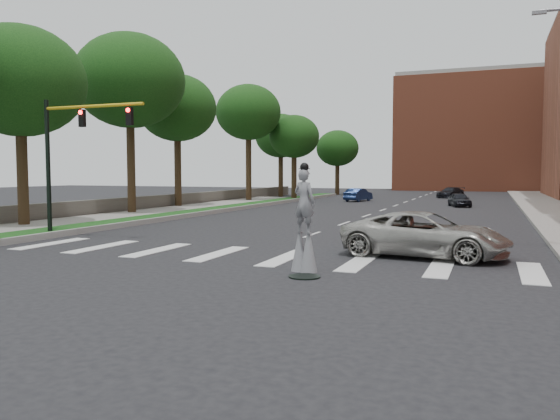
{
  "coord_description": "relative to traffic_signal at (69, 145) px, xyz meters",
  "views": [
    {
      "loc": [
        7.83,
        -16.35,
        2.95
      ],
      "look_at": [
        1.35,
        0.35,
        1.7
      ],
      "focal_mm": 35.0,
      "sensor_mm": 36.0,
      "label": 1
    }
  ],
  "objects": [
    {
      "name": "ground_plane",
      "position": [
        9.78,
        -3.0,
        -4.15
      ],
      "size": [
        160.0,
        160.0,
        0.0
      ],
      "primitive_type": "plane",
      "color": "black",
      "rests_on": "ground"
    },
    {
      "name": "grass_median",
      "position": [
        -1.72,
        17.0,
        -4.03
      ],
      "size": [
        2.0,
        60.0,
        0.25
      ],
      "primitive_type": "cube",
      "color": "#123F12",
      "rests_on": "ground"
    },
    {
      "name": "median_curb",
      "position": [
        -0.67,
        17.0,
        -4.01
      ],
      "size": [
        0.2,
        60.0,
        0.28
      ],
      "primitive_type": "cube",
      "color": "gray",
      "rests_on": "ground"
    },
    {
      "name": "sidewalk_left",
      "position": [
        -4.72,
        7.0,
        -4.06
      ],
      "size": [
        4.0,
        60.0,
        0.18
      ],
      "primitive_type": "cube",
      "color": "gray",
      "rests_on": "ground"
    },
    {
      "name": "stone_wall",
      "position": [
        -7.22,
        19.0,
        -3.6
      ],
      "size": [
        0.5,
        56.0,
        1.1
      ],
      "primitive_type": "cube",
      "color": "#504C45",
      "rests_on": "ground"
    },
    {
      "name": "manhole",
      "position": [
        12.78,
        -5.0,
        -4.13
      ],
      "size": [
        0.9,
        0.9,
        0.04
      ],
      "primitive_type": "cylinder",
      "color": "black",
      "rests_on": "ground"
    },
    {
      "name": "building_backdrop",
      "position": [
        15.78,
        75.0,
        4.85
      ],
      "size": [
        26.0,
        14.0,
        18.0
      ],
      "primitive_type": "cube",
      "color": "#A85034",
      "rests_on": "ground"
    },
    {
      "name": "traffic_signal",
      "position": [
        0.0,
        0.0,
        0.0
      ],
      "size": [
        5.3,
        0.23,
        6.2
      ],
      "color": "black",
      "rests_on": "ground"
    },
    {
      "name": "stilt_performer",
      "position": [
        12.48,
        -4.15,
        -2.81
      ],
      "size": [
        0.83,
        0.65,
        3.23
      ],
      "rotation": [
        0.0,
        0.0,
        2.84
      ],
      "color": "#2F2113",
      "rests_on": "ground"
    },
    {
      "name": "suv_crossing",
      "position": [
        15.51,
        0.0,
        -3.36
      ],
      "size": [
        5.96,
        3.32,
        1.58
      ],
      "primitive_type": "imported",
      "rotation": [
        0.0,
        0.0,
        1.44
      ],
      "color": "#AAA7A0",
      "rests_on": "ground"
    },
    {
      "name": "car_near",
      "position": [
        15.1,
        29.3,
        -3.55
      ],
      "size": [
        2.37,
        3.78,
        1.2
      ],
      "primitive_type": "imported",
      "rotation": [
        0.0,
        0.0,
        0.29
      ],
      "color": "black",
      "rests_on": "ground"
    },
    {
      "name": "car_mid",
      "position": [
        5.11,
        34.69,
        -3.49
      ],
      "size": [
        2.24,
        4.19,
        1.31
      ],
      "primitive_type": "imported",
      "rotation": [
        0.0,
        0.0,
        2.92
      ],
      "color": "navy",
      "rests_on": "ground"
    },
    {
      "name": "car_far",
      "position": [
        13.26,
        45.53,
        -3.55
      ],
      "size": [
        3.29,
        4.48,
        1.21
      ],
      "primitive_type": "imported",
      "rotation": [
        0.0,
        0.0,
        -0.44
      ],
      "color": "black",
      "rests_on": "ground"
    },
    {
      "name": "tree_1",
      "position": [
        -5.49,
        2.58,
        3.5
      ],
      "size": [
        6.79,
        6.79,
        10.57
      ],
      "color": "#2F2113",
      "rests_on": "ground"
    },
    {
      "name": "tree_2",
      "position": [
        -5.68,
        12.17,
        5.01
      ],
      "size": [
        7.58,
        7.58,
        12.41
      ],
      "color": "#2F2113",
      "rests_on": "ground"
    },
    {
      "name": "tree_3",
      "position": [
        -6.46,
        19.46,
        3.97
      ],
      "size": [
        6.41,
        6.41,
        10.89
      ],
      "color": "#2F2113",
      "rests_on": "ground"
    },
    {
      "name": "tree_4",
      "position": [
        -4.92,
        30.09,
        4.63
      ],
      "size": [
        6.43,
        6.43,
        11.56
      ],
      "color": "#2F2113",
      "rests_on": "ground"
    },
    {
      "name": "tree_5",
      "position": [
        -5.92,
        41.51,
        3.06
      ],
      "size": [
        6.12,
        6.12,
        9.85
      ],
      "color": "#2F2113",
      "rests_on": "ground"
    },
    {
      "name": "tree_6",
      "position": [
        -1.6,
        34.19,
        2.42
      ],
      "size": [
        5.23,
        5.23,
        8.84
      ],
      "color": "#2F2113",
      "rests_on": "ground"
    },
    {
      "name": "tree_7",
      "position": [
        -1.18,
        49.73,
        1.84
      ],
      "size": [
        5.49,
        5.49,
        8.37
      ],
      "color": "#2F2113",
      "rests_on": "ground"
    }
  ]
}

